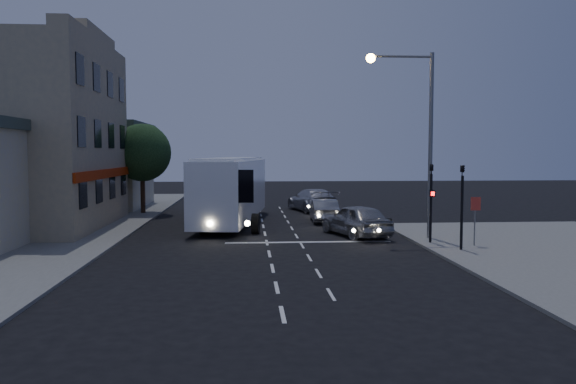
{
  "coord_description": "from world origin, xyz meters",
  "views": [
    {
      "loc": [
        -0.92,
        -24.63,
        4.3
      ],
      "look_at": [
        1.26,
        5.29,
        2.2
      ],
      "focal_mm": 35.0,
      "sensor_mm": 36.0,
      "label": 1
    }
  ],
  "objects": [
    {
      "name": "traffic_signal_main",
      "position": [
        7.6,
        0.78,
        2.42
      ],
      "size": [
        0.25,
        0.35,
        4.1
      ],
      "color": "black",
      "rests_on": "sidewalk_near"
    },
    {
      "name": "streetlight",
      "position": [
        7.34,
        2.2,
        5.73
      ],
      "size": [
        3.32,
        0.44,
        9.0
      ],
      "color": "slate",
      "rests_on": "sidewalk_near"
    },
    {
      "name": "sidewalk_far",
      "position": [
        -13.0,
        8.0,
        0.06
      ],
      "size": [
        12.0,
        50.0,
        0.12
      ],
      "primitive_type": "cube",
      "color": "slate",
      "rests_on": "ground"
    },
    {
      "name": "car_sedan_b",
      "position": [
        3.84,
        16.26,
        0.84
      ],
      "size": [
        3.61,
        6.16,
        1.68
      ],
      "primitive_type": "imported",
      "rotation": [
        0.0,
        0.0,
        3.37
      ],
      "color": "#A9A9B0",
      "rests_on": "ground"
    },
    {
      "name": "street_tree",
      "position": [
        -8.21,
        15.02,
        4.5
      ],
      "size": [
        4.0,
        4.0,
        6.2
      ],
      "color": "black",
      "rests_on": "sidewalk_far"
    },
    {
      "name": "car_sedan_a",
      "position": [
        3.83,
        9.93,
        0.71
      ],
      "size": [
        1.66,
        4.37,
        1.42
      ],
      "primitive_type": "imported",
      "rotation": [
        0.0,
        0.0,
        3.1
      ],
      "color": "gray",
      "rests_on": "ground"
    },
    {
      "name": "tour_bus",
      "position": [
        -1.85,
        9.57,
        2.16
      ],
      "size": [
        4.41,
        13.31,
        4.0
      ],
      "rotation": [
        0.0,
        0.0,
        -0.13
      ],
      "color": "white",
      "rests_on": "ground"
    },
    {
      "name": "traffic_signal_side",
      "position": [
        8.3,
        -1.2,
        2.42
      ],
      "size": [
        0.18,
        0.15,
        4.1
      ],
      "color": "black",
      "rests_on": "sidewalk_near"
    },
    {
      "name": "ground",
      "position": [
        0.0,
        0.0,
        0.0
      ],
      "size": [
        120.0,
        120.0,
        0.0
      ],
      "primitive_type": "plane",
      "color": "black"
    },
    {
      "name": "car_suv",
      "position": [
        4.66,
        3.8,
        0.84
      ],
      "size": [
        3.38,
        5.28,
        1.68
      ],
      "primitive_type": "imported",
      "rotation": [
        0.0,
        0.0,
        3.45
      ],
      "color": "#9F9F9F",
      "rests_on": "ground"
    },
    {
      "name": "regulatory_sign",
      "position": [
        9.3,
        -0.24,
        1.6
      ],
      "size": [
        0.45,
        0.12,
        2.2
      ],
      "color": "slate",
      "rests_on": "sidewalk_near"
    },
    {
      "name": "road_markings",
      "position": [
        1.29,
        3.31,
        0.0
      ],
      "size": [
        8.0,
        30.55,
        0.01
      ],
      "color": "silver",
      "rests_on": "ground"
    },
    {
      "name": "low_building_north",
      "position": [
        -13.5,
        20.0,
        3.39
      ],
      "size": [
        9.4,
        9.4,
        6.5
      ],
      "color": "#BCB28C",
      "rests_on": "sidewalk_far"
    },
    {
      "name": "main_building",
      "position": [
        -13.96,
        8.0,
        5.16
      ],
      "size": [
        10.12,
        12.0,
        11.0
      ],
      "color": "gray",
      "rests_on": "sidewalk_far"
    }
  ]
}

